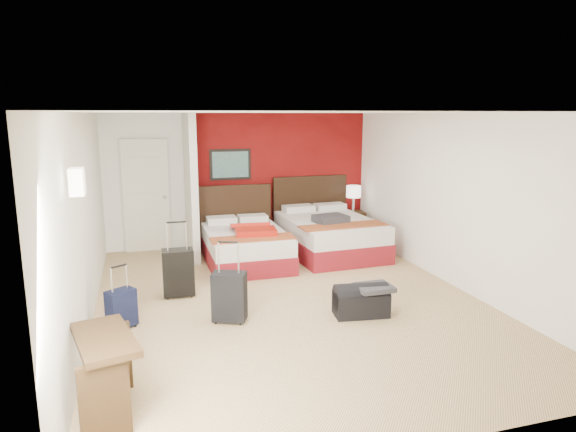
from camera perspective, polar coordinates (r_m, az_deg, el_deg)
name	(u,v)px	position (r m, az deg, el deg)	size (l,w,h in m)	color
ground	(289,300)	(6.97, 0.07, -9.45)	(6.50, 6.50, 0.00)	#D7B984
room_walls	(172,197)	(7.78, -12.93, 2.05)	(5.02, 6.52, 2.50)	white
red_accent_panel	(278,178)	(9.91, -1.08, 4.25)	(3.50, 0.04, 2.50)	maroon
partition_wall	(191,186)	(8.99, -10.85, 3.32)	(0.12, 1.20, 2.50)	silver
entry_door	(146,196)	(9.56, -15.64, 2.21)	(0.82, 0.06, 2.05)	silver
bed_left	(246,247)	(8.58, -4.76, -3.53)	(1.30, 1.85, 0.56)	white
bed_right	(330,236)	(9.20, 4.69, -2.26)	(1.47, 2.11, 0.63)	white
red_suitcase_open	(253,229)	(8.42, -3.99, -1.46)	(0.65, 0.89, 0.11)	#B51C0F
jacket_bundle	(331,219)	(8.81, 4.82, -0.34)	(0.54, 0.43, 0.13)	#38373C
nightstand	(353,226)	(10.15, 7.29, -1.14)	(0.42, 0.42, 0.59)	black
table_lamp	(353,199)	(10.04, 7.37, 1.94)	(0.29, 0.29, 0.51)	silver
suitcase_black	(178,274)	(7.18, -12.21, -6.41)	(0.42, 0.26, 0.64)	black
suitcase_charcoal	(229,299)	(6.24, -6.60, -9.21)	(0.40, 0.25, 0.59)	black
suitcase_navy	(121,311)	(6.34, -18.21, -10.07)	(0.32, 0.20, 0.44)	black
duffel_bag	(361,302)	(6.50, 8.20, -9.58)	(0.66, 0.35, 0.34)	black
jacket_draped	(374,287)	(6.45, 9.66, -7.92)	(0.44, 0.37, 0.06)	#37373C
desk	(107,375)	(4.66, -19.67, -16.51)	(0.42, 0.85, 0.71)	#312010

